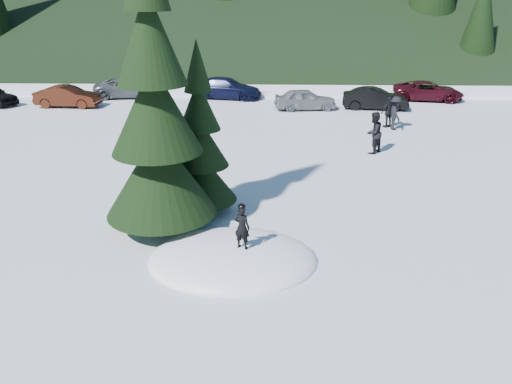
{
  "coord_description": "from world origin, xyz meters",
  "views": [
    {
      "loc": [
        0.93,
        -11.53,
        6.58
      ],
      "look_at": [
        0.55,
        2.12,
        1.1
      ],
      "focal_mm": 35.0,
      "sensor_mm": 36.0,
      "label": 1
    }
  ],
  "objects_px": {
    "spruce_tall": "(156,120)",
    "car_1": "(68,96)",
    "adult_1": "(389,112)",
    "car_3": "(226,88)",
    "child_skier": "(242,227)",
    "car_5": "(375,99)",
    "spruce_short": "(201,148)",
    "adult_2": "(395,113)",
    "adult_0": "(374,133)",
    "car_2": "(130,88)",
    "car_6": "(428,91)",
    "car_4": "(305,99)"
  },
  "relations": [
    {
      "from": "child_skier",
      "to": "adult_1",
      "type": "xyz_separation_m",
      "value": [
        6.85,
        14.36,
        -0.24
      ]
    },
    {
      "from": "adult_2",
      "to": "car_5",
      "type": "relative_size",
      "value": 0.44
    },
    {
      "from": "car_4",
      "to": "car_5",
      "type": "distance_m",
      "value": 4.23
    },
    {
      "from": "adult_1",
      "to": "car_4",
      "type": "height_order",
      "value": "adult_1"
    },
    {
      "from": "child_skier",
      "to": "car_2",
      "type": "distance_m",
      "value": 23.66
    },
    {
      "from": "child_skier",
      "to": "car_4",
      "type": "distance_m",
      "value": 18.71
    },
    {
      "from": "car_2",
      "to": "spruce_tall",
      "type": "bearing_deg",
      "value": -171.04
    },
    {
      "from": "adult_0",
      "to": "car_1",
      "type": "distance_m",
      "value": 19.17
    },
    {
      "from": "spruce_tall",
      "to": "car_6",
      "type": "relative_size",
      "value": 1.94
    },
    {
      "from": "spruce_tall",
      "to": "car_1",
      "type": "relative_size",
      "value": 2.2
    },
    {
      "from": "car_1",
      "to": "car_2",
      "type": "height_order",
      "value": "car_1"
    },
    {
      "from": "spruce_tall",
      "to": "car_4",
      "type": "bearing_deg",
      "value": 72.4
    },
    {
      "from": "adult_2",
      "to": "car_1",
      "type": "height_order",
      "value": "adult_2"
    },
    {
      "from": "spruce_tall",
      "to": "spruce_short",
      "type": "bearing_deg",
      "value": 54.46
    },
    {
      "from": "adult_0",
      "to": "adult_2",
      "type": "relative_size",
      "value": 1.07
    },
    {
      "from": "spruce_tall",
      "to": "car_1",
      "type": "height_order",
      "value": "spruce_tall"
    },
    {
      "from": "adult_2",
      "to": "car_6",
      "type": "xyz_separation_m",
      "value": [
        3.88,
        7.59,
        -0.24
      ]
    },
    {
      "from": "child_skier",
      "to": "adult_0",
      "type": "relative_size",
      "value": 0.63
    },
    {
      "from": "spruce_tall",
      "to": "child_skier",
      "type": "bearing_deg",
      "value": -38.92
    },
    {
      "from": "child_skier",
      "to": "car_5",
      "type": "relative_size",
      "value": 0.3
    },
    {
      "from": "spruce_tall",
      "to": "car_2",
      "type": "relative_size",
      "value": 1.86
    },
    {
      "from": "car_1",
      "to": "car_5",
      "type": "height_order",
      "value": "car_1"
    },
    {
      "from": "car_3",
      "to": "car_6",
      "type": "bearing_deg",
      "value": -80.41
    },
    {
      "from": "spruce_tall",
      "to": "car_5",
      "type": "relative_size",
      "value": 2.21
    },
    {
      "from": "adult_2",
      "to": "car_5",
      "type": "xyz_separation_m",
      "value": [
        -0.07,
        4.84,
        -0.21
      ]
    },
    {
      "from": "spruce_short",
      "to": "adult_2",
      "type": "distance_m",
      "value": 13.6
    },
    {
      "from": "adult_0",
      "to": "car_6",
      "type": "distance_m",
      "value": 13.02
    },
    {
      "from": "spruce_tall",
      "to": "car_6",
      "type": "xyz_separation_m",
      "value": [
        13.41,
        19.51,
        -2.7
      ]
    },
    {
      "from": "car_6",
      "to": "spruce_short",
      "type": "bearing_deg",
      "value": 155.99
    },
    {
      "from": "adult_2",
      "to": "car_1",
      "type": "bearing_deg",
      "value": 71.71
    },
    {
      "from": "adult_0",
      "to": "adult_2",
      "type": "bearing_deg",
      "value": -161.61
    },
    {
      "from": "adult_2",
      "to": "car_2",
      "type": "xyz_separation_m",
      "value": [
        -15.8,
        8.08,
        -0.21
      ]
    },
    {
      "from": "child_skier",
      "to": "car_3",
      "type": "relative_size",
      "value": 0.25
    },
    {
      "from": "child_skier",
      "to": "car_2",
      "type": "relative_size",
      "value": 0.25
    },
    {
      "from": "adult_1",
      "to": "car_3",
      "type": "distance_m",
      "value": 11.73
    },
    {
      "from": "adult_1",
      "to": "car_1",
      "type": "relative_size",
      "value": 0.42
    },
    {
      "from": "car_5",
      "to": "child_skier",
      "type": "bearing_deg",
      "value": 167.39
    },
    {
      "from": "spruce_tall",
      "to": "car_3",
      "type": "relative_size",
      "value": 1.84
    },
    {
      "from": "child_skier",
      "to": "adult_1",
      "type": "height_order",
      "value": "child_skier"
    },
    {
      "from": "spruce_tall",
      "to": "spruce_short",
      "type": "height_order",
      "value": "spruce_tall"
    },
    {
      "from": "car_2",
      "to": "car_3",
      "type": "distance_m",
      "value": 6.5
    },
    {
      "from": "child_skier",
      "to": "adult_1",
      "type": "bearing_deg",
      "value": -92.6
    },
    {
      "from": "spruce_tall",
      "to": "spruce_short",
      "type": "xyz_separation_m",
      "value": [
        1.0,
        1.4,
        -1.22
      ]
    },
    {
      "from": "car_2",
      "to": "car_3",
      "type": "relative_size",
      "value": 0.99
    },
    {
      "from": "child_skier",
      "to": "adult_1",
      "type": "distance_m",
      "value": 15.91
    },
    {
      "from": "car_1",
      "to": "car_4",
      "type": "distance_m",
      "value": 14.51
    },
    {
      "from": "spruce_short",
      "to": "car_5",
      "type": "bearing_deg",
      "value": 61.13
    },
    {
      "from": "adult_2",
      "to": "car_2",
      "type": "bearing_deg",
      "value": 59.34
    },
    {
      "from": "child_skier",
      "to": "car_2",
      "type": "height_order",
      "value": "child_skier"
    },
    {
      "from": "car_2",
      "to": "car_3",
      "type": "bearing_deg",
      "value": -100.26
    }
  ]
}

